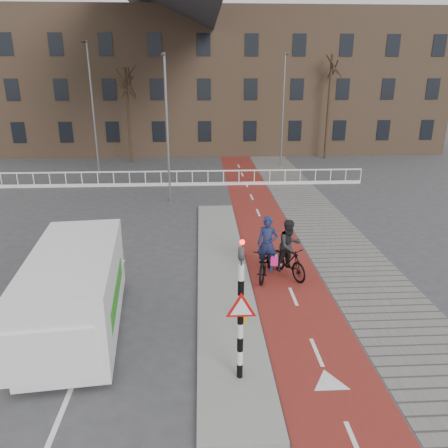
{
  "coord_description": "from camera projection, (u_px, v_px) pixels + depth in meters",
  "views": [
    {
      "loc": [
        -1.42,
        -10.49,
        6.88
      ],
      "look_at": [
        -0.6,
        5.0,
        1.5
      ],
      "focal_mm": 35.0,
      "sensor_mm": 36.0,
      "label": 1
    }
  ],
  "objects": [
    {
      "name": "railing",
      "position": [
        146.0,
        181.0,
        27.91
      ],
      "size": [
        28.0,
        0.1,
        0.99
      ],
      "color": "silver",
      "rests_on": "ground"
    },
    {
      "name": "sidewalk",
      "position": [
        316.0,
        218.0,
        21.87
      ],
      "size": [
        3.0,
        60.0,
        0.01
      ],
      "primitive_type": "cube",
      "color": "slate",
      "rests_on": "ground"
    },
    {
      "name": "tree_right",
      "position": [
        328.0,
        108.0,
        35.76
      ],
      "size": [
        0.23,
        0.23,
        8.28
      ],
      "primitive_type": "cylinder",
      "color": "black",
      "rests_on": "ground"
    },
    {
      "name": "bike_lane",
      "position": [
        261.0,
        219.0,
        21.73
      ],
      "size": [
        2.5,
        60.0,
        0.01
      ],
      "primitive_type": "cube",
      "color": "maroon",
      "rests_on": "ground"
    },
    {
      "name": "bollard",
      "position": [
        245.0,
        311.0,
        12.38
      ],
      "size": [
        0.12,
        0.12,
        0.74
      ],
      "primitive_type": "cylinder",
      "color": "#CD890B",
      "rests_on": "curb_island"
    },
    {
      "name": "ground",
      "position": [
        255.0,
        333.0,
        12.22
      ],
      "size": [
        120.0,
        120.0,
        0.0
      ],
      "primitive_type": "plane",
      "color": "#38383A",
      "rests_on": "ground"
    },
    {
      "name": "cyclist_near",
      "position": [
        267.0,
        257.0,
        15.37
      ],
      "size": [
        1.42,
        2.3,
        2.22
      ],
      "rotation": [
        0.0,
        0.0,
        -0.33
      ],
      "color": "black",
      "rests_on": "bike_lane"
    },
    {
      "name": "traffic_signal",
      "position": [
        241.0,
        307.0,
        9.63
      ],
      "size": [
        0.8,
        0.8,
        3.68
      ],
      "color": "black",
      "rests_on": "curb_island"
    },
    {
      "name": "van",
      "position": [
        76.0,
        290.0,
        11.98
      ],
      "size": [
        2.73,
        5.65,
        2.35
      ],
      "rotation": [
        0.0,
        0.0,
        0.1
      ],
      "color": "white",
      "rests_on": "ground"
    },
    {
      "name": "streetlight_near",
      "position": [
        167.0,
        131.0,
        23.38
      ],
      "size": [
        0.12,
        0.12,
        7.86
      ],
      "primitive_type": "cylinder",
      "color": "slate",
      "rests_on": "ground"
    },
    {
      "name": "streetlight_left",
      "position": [
        93.0,
        111.0,
        29.79
      ],
      "size": [
        0.12,
        0.12,
        8.87
      ],
      "primitive_type": "cylinder",
      "color": "slate",
      "rests_on": "ground"
    },
    {
      "name": "streetlight_right",
      "position": [
        283.0,
        111.0,
        32.86
      ],
      "size": [
        0.12,
        0.12,
        8.26
      ],
      "primitive_type": "cylinder",
      "color": "slate",
      "rests_on": "ground"
    },
    {
      "name": "tree_mid",
      "position": [
        128.0,
        116.0,
        34.24
      ],
      "size": [
        0.23,
        0.23,
        7.3
      ],
      "primitive_type": "cylinder",
      "color": "black",
      "rests_on": "ground"
    },
    {
      "name": "townhouse_row",
      "position": [
        182.0,
        62.0,
        39.7
      ],
      "size": [
        46.0,
        10.0,
        15.9
      ],
      "color": "#7F6047",
      "rests_on": "ground"
    },
    {
      "name": "curb_island",
      "position": [
        223.0,
        270.0,
        15.94
      ],
      "size": [
        1.8,
        16.0,
        0.12
      ],
      "primitive_type": "cube",
      "color": "gray",
      "rests_on": "ground"
    },
    {
      "name": "cyclist_far",
      "position": [
        289.0,
        253.0,
        15.33
      ],
      "size": [
        1.33,
        2.03,
        2.11
      ],
      "rotation": [
        0.0,
        0.0,
        0.43
      ],
      "color": "black",
      "rests_on": "bike_lane"
    }
  ]
}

